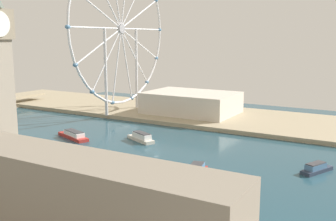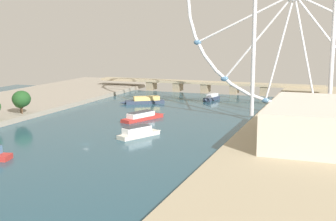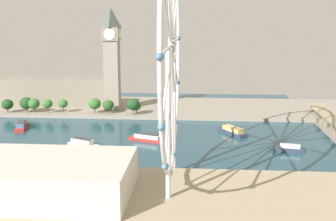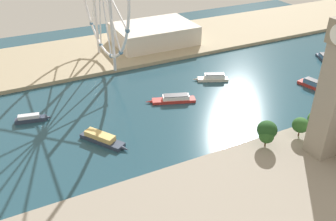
# 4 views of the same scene
# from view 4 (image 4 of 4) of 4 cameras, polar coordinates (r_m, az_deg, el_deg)

# --- Properties ---
(ground_plane) EXTENTS (388.36, 388.36, 0.00)m
(ground_plane) POSITION_cam_4_polar(r_m,az_deg,el_deg) (284.61, 12.76, 4.17)
(ground_plane) COLOR #234756
(riverbank_right) EXTENTS (90.00, 520.00, 3.00)m
(riverbank_right) POSITION_cam_4_polar(r_m,az_deg,el_deg) (367.60, 2.27, 11.29)
(riverbank_right) COLOR tan
(riverbank_right) RESTS_ON ground_plane
(riverside_hall) EXTENTS (51.65, 73.50, 17.35)m
(riverside_hall) POSITION_cam_4_polar(r_m,az_deg,el_deg) (349.11, -2.22, 11.99)
(riverside_hall) COLOR beige
(riverside_hall) RESTS_ON riverbank_right
(tour_boat_0) EXTENTS (30.37, 22.27, 5.46)m
(tour_boat_0) POSITION_cam_4_polar(r_m,az_deg,el_deg) (214.09, -10.34, -4.39)
(tour_boat_0) COLOR #2D384C
(tour_boat_0) RESTS_ON ground_plane
(tour_boat_1) EXTENTS (15.66, 26.67, 5.72)m
(tour_boat_1) POSITION_cam_4_polar(r_m,az_deg,el_deg) (283.67, 7.11, 5.17)
(tour_boat_1) COLOR beige
(tour_boat_1) RESTS_ON ground_plane
(tour_boat_2) EXTENTS (16.74, 34.61, 5.28)m
(tour_boat_2) POSITION_cam_4_polar(r_m,az_deg,el_deg) (251.55, 0.95, 1.83)
(tour_boat_2) COLOR #B22D28
(tour_boat_2) RESTS_ON ground_plane
(tour_boat_3) EXTENTS (29.87, 12.18, 5.95)m
(tour_boat_3) POSITION_cam_4_polar(r_m,az_deg,el_deg) (291.19, 22.08, 3.73)
(tour_boat_3) COLOR #B22D28
(tour_boat_3) RESTS_ON ground_plane
(tour_boat_4) EXTENTS (8.55, 22.50, 4.92)m
(tour_boat_4) POSITION_cam_4_polar(r_m,az_deg,el_deg) (245.44, -20.72, -1.17)
(tour_boat_4) COLOR #2D384C
(tour_boat_4) RESTS_ON ground_plane
(tour_boat_5) EXTENTS (22.44, 13.19, 4.94)m
(tour_boat_5) POSITION_cam_4_polar(r_m,az_deg,el_deg) (347.75, 23.24, 7.71)
(tour_boat_5) COLOR #2D384C
(tour_boat_5) RESTS_ON ground_plane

